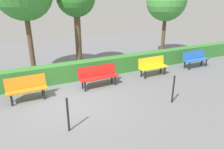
# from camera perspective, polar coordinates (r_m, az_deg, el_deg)

# --- Properties ---
(ground_plane) EXTENTS (24.01, 24.01, 0.00)m
(ground_plane) POSITION_cam_1_polar(r_m,az_deg,el_deg) (7.62, -11.18, -6.73)
(ground_plane) COLOR slate
(bench_blue) EXTENTS (1.54, 0.47, 0.86)m
(bench_blue) POSITION_cam_1_polar(r_m,az_deg,el_deg) (11.66, 22.12, 4.21)
(bench_blue) COLOR blue
(bench_blue) RESTS_ON ground_plane
(bench_yellow) EXTENTS (1.44, 0.46, 0.86)m
(bench_yellow) POSITION_cam_1_polar(r_m,az_deg,el_deg) (9.79, 11.21, 2.45)
(bench_yellow) COLOR yellow
(bench_yellow) RESTS_ON ground_plane
(bench_red) EXTENTS (1.65, 0.50, 0.86)m
(bench_red) POSITION_cam_1_polar(r_m,az_deg,el_deg) (8.39, -3.84, -0.19)
(bench_red) COLOR red
(bench_red) RESTS_ON ground_plane
(bench_orange) EXTENTS (1.36, 0.48, 0.86)m
(bench_orange) POSITION_cam_1_polar(r_m,az_deg,el_deg) (7.83, -22.67, -3.39)
(bench_orange) COLOR orange
(bench_orange) RESTS_ON ground_plane
(hedge_row) EXTENTS (20.01, 0.55, 0.79)m
(hedge_row) POSITION_cam_1_polar(r_m,az_deg,el_deg) (9.43, -7.16, 1.45)
(hedge_row) COLOR #387F33
(hedge_row) RESTS_ON ground_plane
(tree_near) EXTENTS (2.34, 2.34, 4.49)m
(tree_near) POSITION_cam_1_polar(r_m,az_deg,el_deg) (13.15, 14.88, 19.14)
(tree_near) COLOR brown
(tree_near) RESTS_ON ground_plane
(railing_post_mid) EXTENTS (0.06, 0.06, 1.00)m
(railing_post_mid) POSITION_cam_1_polar(r_m,az_deg,el_deg) (7.35, 16.64, -3.97)
(railing_post_mid) COLOR black
(railing_post_mid) RESTS_ON ground_plane
(railing_post_far) EXTENTS (0.06, 0.06, 1.00)m
(railing_post_far) POSITION_cam_1_polar(r_m,az_deg,el_deg) (5.71, -12.15, -10.87)
(railing_post_far) COLOR black
(railing_post_far) RESTS_ON ground_plane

